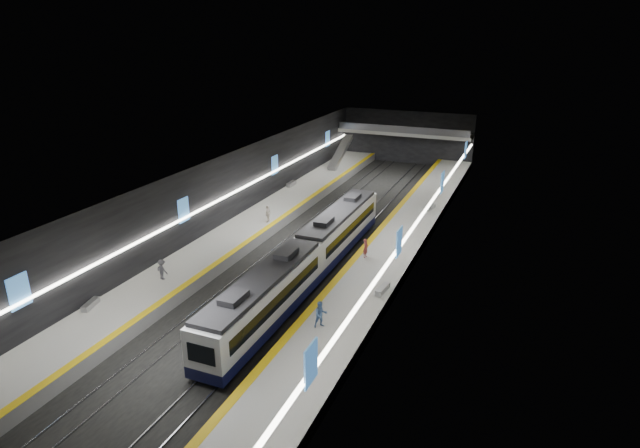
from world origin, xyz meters
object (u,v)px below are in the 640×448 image
at_px(bench_right_near, 383,289).
at_px(passenger_right_a, 366,248).
at_px(bench_right_far, 430,208).
at_px(bench_left_near, 91,304).
at_px(passenger_left_a, 268,214).
at_px(escalator, 341,152).
at_px(passenger_right_b, 321,315).
at_px(passenger_left_b, 162,270).
at_px(train, 307,258).
at_px(bench_left_far, 291,184).

bearing_deg(bench_right_near, passenger_right_a, 126.18).
bearing_deg(bench_right_far, bench_right_near, -73.60).
distance_m(bench_left_near, bench_right_far, 36.02).
xyz_separation_m(passenger_right_a, passenger_left_a, (-12.02, 4.63, 0.05)).
bearing_deg(passenger_right_a, bench_right_far, -3.35).
relative_size(escalator, bench_right_near, 4.39).
relative_size(bench_right_near, passenger_right_a, 1.07).
bearing_deg(escalator, bench_right_near, -64.91).
height_order(bench_left_near, bench_right_far, bench_right_far).
xyz_separation_m(passenger_right_b, passenger_left_a, (-12.80, 16.80, -0.03)).
bearing_deg(bench_right_near, passenger_left_b, -157.84).
relative_size(train, bench_left_near, 17.26).
xyz_separation_m(train, passenger_left_a, (-8.44, 9.23, -0.29)).
xyz_separation_m(escalator, passenger_left_a, (1.56, -25.52, -0.99)).
bearing_deg(escalator, bench_left_near, -92.46).
distance_m(escalator, bench_right_far, 22.14).
height_order(bench_left_far, bench_right_near, bench_left_far).
relative_size(train, passenger_left_a, 16.57).
distance_m(escalator, bench_left_far, 12.73).
bearing_deg(passenger_right_b, passenger_left_a, 87.49).
xyz_separation_m(bench_right_far, passenger_left_a, (-14.58, -10.47, 0.69)).
relative_size(bench_right_far, passenger_left_a, 0.98).
bearing_deg(bench_left_near, passenger_right_a, 32.86).
relative_size(bench_right_near, passenger_left_a, 1.01).
relative_size(escalator, passenger_left_b, 4.75).
bearing_deg(passenger_left_b, escalator, -79.42).
xyz_separation_m(bench_left_far, bench_right_near, (18.79, -23.40, -0.02)).
height_order(train, bench_right_near, train).
xyz_separation_m(bench_left_near, passenger_right_b, (16.35, 3.85, 0.72)).
xyz_separation_m(bench_left_far, passenger_left_b, (1.94, -28.03, 0.60)).
height_order(passenger_left_a, passenger_left_b, passenger_left_a).
bearing_deg(bench_right_far, bench_left_near, -105.61).
height_order(bench_left_far, passenger_right_a, passenger_right_a).
distance_m(bench_right_near, passenger_right_a, 6.58).
xyz_separation_m(train, passenger_right_a, (3.58, 4.60, -0.34)).
height_order(bench_right_near, passenger_left_b, passenger_left_b).
distance_m(bench_right_far, passenger_right_a, 15.33).
bearing_deg(passenger_left_b, bench_right_far, -111.83).
bearing_deg(passenger_left_b, train, -139.67).
xyz_separation_m(train, bench_left_near, (-11.99, -11.42, -0.98)).
height_order(bench_left_near, passenger_right_b, passenger_right_b).
distance_m(train, passenger_left_b, 11.59).
bearing_deg(bench_left_far, passenger_right_b, -62.19).
relative_size(train, passenger_left_b, 17.83).
bearing_deg(passenger_left_a, passenger_left_b, -9.75).
bearing_deg(bench_right_near, passenger_left_a, 152.64).
height_order(train, passenger_right_b, train).
xyz_separation_m(bench_right_near, bench_right_far, (-0.65, 20.80, -0.01)).
height_order(train, passenger_left_b, train).
bearing_deg(bench_left_far, passenger_right_a, -49.54).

